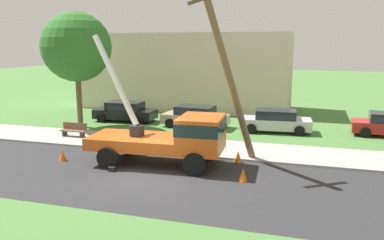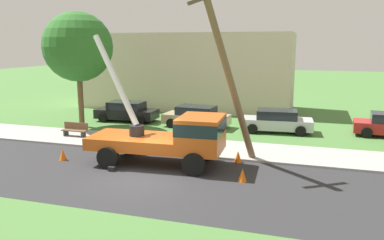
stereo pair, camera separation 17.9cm
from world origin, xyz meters
The scene contains 14 objects.
ground_plane centered at (0.00, 12.00, 0.00)m, with size 120.00×120.00×0.00m, color #477538.
road_asphalt centered at (0.00, 0.00, 0.00)m, with size 80.00×7.08×0.01m, color #2B2B2D.
sidewalk_strip centered at (0.00, 5.27, 0.05)m, with size 80.00×3.45×0.10m, color #9E9E99.
utility_truck centered at (0.65, 2.00, 1.41)m, with size 6.89×3.21×5.98m.
leaning_utility_pole centered at (2.87, 3.00, 4.39)m, with size 2.82×2.72×8.59m.
traffic_cone_ahead centered at (4.08, 0.74, 0.28)m, with size 0.36×0.36×0.56m, color orange.
traffic_cone_behind centered at (-4.73, 1.14, 0.28)m, with size 0.36×0.36×0.56m, color orange.
traffic_cone_curbside centered at (3.41, 3.32, 0.28)m, with size 0.36×0.36×0.56m, color orange.
parked_sedan_black centered at (-6.21, 10.86, 0.71)m, with size 4.45×2.10×1.42m.
parked_sedan_tan centered at (-0.80, 10.40, 0.71)m, with size 4.53×2.25×1.42m.
parked_sedan_silver centered at (4.51, 10.46, 0.71)m, with size 4.53×2.25×1.42m.
park_bench centered at (-6.84, 5.33, 0.46)m, with size 1.60×0.45×0.90m.
roadside_tree_far centered at (-8.25, 8.24, 5.31)m, with size 4.55×4.55×7.60m.
lowrise_building_backdrop centered at (-4.05, 18.24, 3.20)m, with size 18.00×6.00×6.40m, color beige.
Camera 1 is at (6.50, -14.44, 5.54)m, focal length 36.70 mm.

